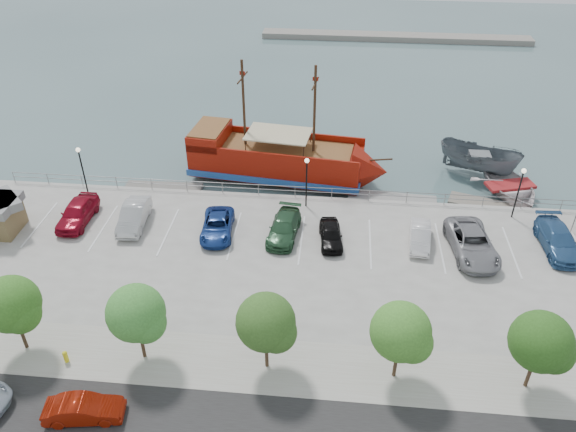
{
  "coord_description": "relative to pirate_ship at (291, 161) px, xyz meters",
  "views": [
    {
      "loc": [
        2.24,
        -30.95,
        24.53
      ],
      "look_at": [
        -1.0,
        2.0,
        2.0
      ],
      "focal_mm": 35.0,
      "sensor_mm": 36.0,
      "label": 1
    }
  ],
  "objects": [
    {
      "name": "street_sedan",
      "position": [
        -7.96,
        -26.44,
        -0.21
      ],
      "size": [
        4.11,
        1.95,
        1.3
      ],
      "primitive_type": "imported",
      "rotation": [
        0.0,
        0.0,
        1.72
      ],
      "color": "maroon",
      "rests_on": "street"
    },
    {
      "name": "tree_f",
      "position": [
        14.91,
        -22.28,
        2.44
      ],
      "size": [
        3.3,
        3.2,
        5.0
      ],
      "color": "#473321",
      "rests_on": "sidewalk"
    },
    {
      "name": "parked_car_g",
      "position": [
        13.79,
        -10.64,
        -0.02
      ],
      "size": [
        3.48,
        6.32,
        1.68
      ],
      "primitive_type": "imported",
      "rotation": [
        0.0,
        0.0,
        0.12
      ],
      "color": "gray",
      "rests_on": "land_slab"
    },
    {
      "name": "dock_mid",
      "position": [
        8.8,
        -3.01,
        -1.65
      ],
      "size": [
        7.45,
        2.61,
        0.42
      ],
      "primitive_type": "cube",
      "rotation": [
        0.0,
        0.0,
        -0.07
      ],
      "color": "gray",
      "rests_on": "ground"
    },
    {
      "name": "lamp_post_right",
      "position": [
        17.77,
        -5.71,
        2.08
      ],
      "size": [
        0.36,
        0.36,
        4.28
      ],
      "color": "black",
      "rests_on": "land_slab"
    },
    {
      "name": "parked_car_d",
      "position": [
        0.44,
        -9.87,
        -0.14
      ],
      "size": [
        2.49,
        5.1,
        1.43
      ],
      "primitive_type": "imported",
      "rotation": [
        0.0,
        0.0,
        -0.1
      ],
      "color": "#274F30",
      "rests_on": "land_slab"
    },
    {
      "name": "seawall_railing",
      "position": [
        1.77,
        -4.41,
        -0.33
      ],
      "size": [
        50.0,
        0.06,
        1.0
      ],
      "color": "gray",
      "rests_on": "land_slab"
    },
    {
      "name": "ground",
      "position": [
        1.77,
        -12.21,
        -1.86
      ],
      "size": [
        160.0,
        160.0,
        0.0
      ],
      "primitive_type": "plane",
      "color": "#405A5D"
    },
    {
      "name": "pirate_ship",
      "position": [
        0.0,
        0.0,
        0.0
      ],
      "size": [
        17.77,
        6.75,
        11.08
      ],
      "rotation": [
        0.0,
        0.0,
        -0.12
      ],
      "color": "maroon",
      "rests_on": "ground"
    },
    {
      "name": "parked_car_c",
      "position": [
        -4.49,
        -10.09,
        -0.19
      ],
      "size": [
        2.66,
        5.0,
        1.34
      ],
      "primitive_type": "imported",
      "rotation": [
        0.0,
        0.0,
        0.09
      ],
      "color": "navy",
      "rests_on": "land_slab"
    },
    {
      "name": "parked_car_b",
      "position": [
        -10.97,
        -9.55,
        -0.06
      ],
      "size": [
        2.03,
        4.93,
        1.59
      ],
      "primitive_type": "imported",
      "rotation": [
        0.0,
        0.0,
        0.07
      ],
      "color": "#B5B5B5",
      "rests_on": "land_slab"
    },
    {
      "name": "fire_hydrant",
      "position": [
        -10.47,
        -23.01,
        -0.42
      ],
      "size": [
        0.28,
        0.28,
        0.81
      ],
      "rotation": [
        0.0,
        0.0,
        0.22
      ],
      "color": "yellow",
      "rests_on": "sidewalk"
    },
    {
      "name": "tree_e",
      "position": [
        7.91,
        -22.28,
        2.44
      ],
      "size": [
        3.3,
        3.2,
        5.0
      ],
      "color": "#473321",
      "rests_on": "sidewalk"
    },
    {
      "name": "dock_east",
      "position": [
        16.71,
        -3.01,
        -1.67
      ],
      "size": [
        6.65,
        3.72,
        0.37
      ],
      "primitive_type": "cube",
      "rotation": [
        0.0,
        0.0,
        -0.31
      ],
      "color": "slate",
      "rests_on": "ground"
    },
    {
      "name": "tree_d",
      "position": [
        0.91,
        -22.28,
        2.44
      ],
      "size": [
        3.3,
        3.2,
        5.0
      ],
      "color": "#473321",
      "rests_on": "sidewalk"
    },
    {
      "name": "patrol_boat",
      "position": [
        16.62,
        2.33,
        -0.45
      ],
      "size": [
        7.73,
        5.7,
        2.81
      ],
      "primitive_type": "imported",
      "rotation": [
        0.0,
        0.0,
        1.11
      ],
      "color": "#586066",
      "rests_on": "ground"
    },
    {
      "name": "sidewalk",
      "position": [
        1.77,
        -22.21,
        -0.84
      ],
      "size": [
        100.0,
        4.0,
        0.05
      ],
      "primitive_type": "cube",
      "color": "gray",
      "rests_on": "land_slab"
    },
    {
      "name": "parked_car_e",
      "position": [
        3.88,
        -10.32,
        -0.19
      ],
      "size": [
        2.01,
        4.05,
        1.33
      ],
      "primitive_type": "imported",
      "rotation": [
        0.0,
        0.0,
        0.12
      ],
      "color": "black",
      "rests_on": "land_slab"
    },
    {
      "name": "speedboat",
      "position": [
        18.7,
        -0.97,
        -1.14
      ],
      "size": [
        6.66,
        8.01,
        1.43
      ],
      "primitive_type": "imported",
      "rotation": [
        0.0,
        0.0,
        0.28
      ],
      "color": "silver",
      "rests_on": "ground"
    },
    {
      "name": "lamp_post_mid",
      "position": [
        1.77,
        -5.71,
        2.08
      ],
      "size": [
        0.36,
        0.36,
        4.28
      ],
      "color": "black",
      "rests_on": "land_slab"
    },
    {
      "name": "dock_west",
      "position": [
        -10.81,
        -3.01,
        -1.67
      ],
      "size": [
        6.71,
        2.08,
        0.38
      ],
      "primitive_type": "cube",
      "rotation": [
        0.0,
        0.0,
        0.03
      ],
      "color": "slate",
      "rests_on": "ground"
    },
    {
      "name": "parked_car_h",
      "position": [
        19.96,
        -9.58,
        -0.07
      ],
      "size": [
        2.47,
        5.52,
        1.57
      ],
      "primitive_type": "imported",
      "rotation": [
        0.0,
        0.0,
        0.05
      ],
      "color": "#2E5787",
      "rests_on": "land_slab"
    },
    {
      "name": "tree_b",
      "position": [
        -13.09,
        -22.28,
        2.44
      ],
      "size": [
        3.3,
        3.2,
        5.0
      ],
      "color": "#473321",
      "rests_on": "sidewalk"
    },
    {
      "name": "parked_car_f",
      "position": [
        10.28,
        -9.91,
        -0.2
      ],
      "size": [
        1.78,
        4.13,
        1.32
      ],
      "primitive_type": "imported",
      "rotation": [
        0.0,
        0.0,
        -0.1
      ],
      "color": "silver",
      "rests_on": "land_slab"
    },
    {
      "name": "far_shore",
      "position": [
        11.77,
        42.79,
        -1.46
      ],
      "size": [
        40.0,
        3.0,
        0.8
      ],
      "primitive_type": "cube",
      "color": "gray",
      "rests_on": "ground"
    },
    {
      "name": "parked_car_a",
      "position": [
        -15.37,
        -9.58,
        -0.02
      ],
      "size": [
        1.98,
        4.9,
        1.67
      ],
      "primitive_type": "imported",
      "rotation": [
        0.0,
        0.0,
        -0.0
      ],
      "color": "maroon",
      "rests_on": "land_slab"
    },
    {
      "name": "tree_c",
      "position": [
        -6.09,
        -22.28,
        2.44
      ],
      "size": [
        3.3,
        3.2,
        5.0
      ],
      "color": "#473321",
      "rests_on": "sidewalk"
    },
    {
      "name": "lamp_post_left",
      "position": [
        -16.23,
        -5.71,
        2.08
      ],
      "size": [
        0.36,
        0.36,
        4.28
      ],
      "color": "black",
      "rests_on": "land_slab"
    }
  ]
}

